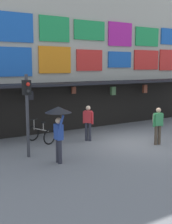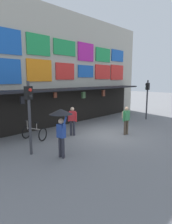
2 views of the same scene
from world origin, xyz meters
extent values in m
plane|color=slate|center=(0.00, 0.00, 0.00)|extent=(80.00, 80.00, 0.00)
cube|color=#B2AD9E|center=(0.00, 4.60, 4.00)|extent=(18.00, 1.20, 8.00)
cube|color=black|center=(0.00, 3.30, 2.60)|extent=(15.30, 1.40, 0.12)
cube|color=blue|center=(-4.22, 3.95, 5.32)|extent=(1.88, 0.08, 1.38)
cube|color=green|center=(-2.11, 3.95, 5.37)|extent=(1.66, 0.08, 1.26)
cube|color=green|center=(0.00, 3.95, 5.43)|extent=(1.94, 0.08, 1.03)
cube|color=#B71E93|center=(2.11, 3.95, 5.33)|extent=(1.69, 0.08, 1.35)
cube|color=green|center=(4.22, 3.95, 5.29)|extent=(1.86, 0.08, 1.13)
cube|color=blue|center=(6.33, 3.95, 5.41)|extent=(1.79, 0.08, 1.02)
cube|color=blue|center=(-4.22, 3.95, 3.70)|extent=(1.66, 0.08, 1.40)
cube|color=orange|center=(-2.11, 3.95, 3.81)|extent=(1.81, 0.08, 1.37)
cube|color=red|center=(0.00, 3.95, 3.82)|extent=(1.65, 0.08, 1.15)
cube|color=blue|center=(2.11, 3.95, 3.88)|extent=(1.66, 0.08, 0.92)
cube|color=red|center=(4.22, 3.95, 3.88)|extent=(1.97, 0.08, 1.20)
cube|color=red|center=(6.33, 3.95, 3.89)|extent=(1.89, 0.08, 1.34)
cylinder|color=black|center=(-3.68, 3.43, 2.42)|extent=(0.02, 0.02, 0.23)
cube|color=#232328|center=(-3.68, 3.43, 2.10)|extent=(0.22, 0.13, 0.42)
cylinder|color=black|center=(-1.22, 3.60, 2.48)|extent=(0.02, 0.02, 0.12)
cube|color=brown|center=(-1.22, 3.60, 2.23)|extent=(0.22, 0.13, 0.37)
cylinder|color=black|center=(1.16, 3.31, 2.44)|extent=(0.02, 0.02, 0.19)
cube|color=#477042|center=(1.16, 3.31, 2.11)|extent=(0.28, 0.17, 0.47)
cylinder|color=black|center=(3.70, 3.45, 2.46)|extent=(0.02, 0.02, 0.17)
cube|color=brown|center=(3.70, 3.45, 2.12)|extent=(0.27, 0.16, 0.50)
cube|color=black|center=(0.00, 3.98, 1.25)|extent=(15.30, 0.04, 2.50)
cylinder|color=#38383D|center=(-4.92, 0.57, 1.60)|extent=(0.12, 0.12, 3.20)
cube|color=black|center=(-4.92, 0.57, 2.70)|extent=(0.31, 0.27, 0.56)
sphere|color=red|center=(-4.90, 0.44, 2.83)|extent=(0.15, 0.15, 0.15)
sphere|color=black|center=(-4.90, 0.44, 2.57)|extent=(0.15, 0.15, 0.15)
torus|color=black|center=(-3.85, 2.83, 0.36)|extent=(0.70, 0.30, 0.72)
torus|color=black|center=(-3.48, 1.80, 0.36)|extent=(0.70, 0.30, 0.72)
cylinder|color=#A3998E|center=(-3.66, 2.31, 0.61)|extent=(0.38, 0.95, 0.05)
cylinder|color=#A3998E|center=(-3.61, 2.16, 0.78)|extent=(0.04, 0.04, 0.35)
cube|color=black|center=(-3.61, 2.16, 0.97)|extent=(0.16, 0.22, 0.06)
cylinder|color=#A3998E|center=(-3.82, 2.76, 0.78)|extent=(0.04, 0.04, 0.50)
cylinder|color=black|center=(-3.82, 2.76, 1.03)|extent=(0.43, 0.18, 0.04)
cylinder|color=brown|center=(0.76, -0.76, 0.44)|extent=(0.14, 0.14, 0.88)
cylinder|color=brown|center=(0.58, -0.72, 0.44)|extent=(0.14, 0.14, 0.88)
cube|color=#388E51|center=(0.67, -0.74, 1.16)|extent=(0.40, 0.29, 0.56)
sphere|color=tan|center=(0.67, -0.74, 1.57)|extent=(0.22, 0.22, 0.22)
cylinder|color=#388E51|center=(0.88, -0.79, 1.11)|extent=(0.09, 0.09, 0.56)
cylinder|color=#388E51|center=(0.45, -0.70, 1.11)|extent=(0.09, 0.09, 0.56)
cube|color=tan|center=(0.70, -0.58, 1.18)|extent=(0.31, 0.21, 0.40)
cylinder|color=#2D2D38|center=(-4.23, -0.60, 0.44)|extent=(0.14, 0.14, 0.88)
cylinder|color=#2D2D38|center=(-4.22, -0.78, 0.44)|extent=(0.14, 0.14, 0.88)
cube|color=#28479E|center=(-4.23, -0.69, 1.16)|extent=(0.23, 0.37, 0.56)
sphere|color=beige|center=(-4.23, -0.69, 1.57)|extent=(0.22, 0.22, 0.22)
cylinder|color=#28479E|center=(-4.23, -0.47, 1.11)|extent=(0.09, 0.09, 0.56)
cylinder|color=#28479E|center=(-4.22, -0.91, 1.56)|extent=(0.23, 0.09, 0.48)
cylinder|color=#4C3823|center=(-4.22, -0.91, 1.67)|extent=(0.02, 0.02, 0.55)
cone|color=black|center=(-4.23, -0.69, 1.97)|extent=(0.96, 0.96, 0.22)
cylinder|color=#2D2D38|center=(-1.69, 1.52, 0.44)|extent=(0.14, 0.14, 0.88)
cylinder|color=#2D2D38|center=(-1.59, 1.38, 0.44)|extent=(0.14, 0.14, 0.88)
cube|color=red|center=(-1.64, 1.45, 1.16)|extent=(0.38, 0.42, 0.56)
sphere|color=beige|center=(-1.64, 1.45, 1.57)|extent=(0.22, 0.22, 0.22)
cylinder|color=red|center=(-1.77, 1.63, 1.11)|extent=(0.09, 0.09, 0.56)
cylinder|color=red|center=(-1.52, 1.27, 1.11)|extent=(0.09, 0.09, 0.56)
camera|label=1|loc=(-8.73, -9.95, 3.49)|focal=46.83mm
camera|label=2|loc=(-9.24, -6.91, 3.27)|focal=31.63mm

